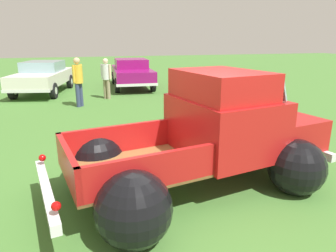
{
  "coord_description": "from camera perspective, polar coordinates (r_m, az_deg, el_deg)",
  "views": [
    {
      "loc": [
        -1.71,
        -4.35,
        2.41
      ],
      "look_at": [
        0.0,
        1.29,
        0.71
      ],
      "focal_mm": 32.46,
      "sensor_mm": 36.0,
      "label": 1
    }
  ],
  "objects": [
    {
      "name": "spectator_1",
      "position": [
        11.55,
        -16.54,
        8.48
      ],
      "size": [
        0.48,
        0.48,
        1.77
      ],
      "rotation": [
        0.0,
        0.0,
        2.48
      ],
      "color": "navy",
      "rests_on": "ground"
    },
    {
      "name": "show_car_0",
      "position": [
        15.14,
        -22.37,
        8.71
      ],
      "size": [
        2.75,
        4.78,
        1.43
      ],
      "rotation": [
        0.0,
        0.0,
        -1.79
      ],
      "color": "black",
      "rests_on": "ground"
    },
    {
      "name": "spectator_0",
      "position": [
        12.84,
        -11.54,
        9.17
      ],
      "size": [
        0.48,
        0.48,
        1.65
      ],
      "rotation": [
        0.0,
        0.0,
        0.74
      ],
      "color": "gray",
      "rests_on": "ground"
    },
    {
      "name": "show_car_1",
      "position": [
        15.82,
        -6.87,
        10.06
      ],
      "size": [
        2.18,
        4.75,
        1.43
      ],
      "rotation": [
        0.0,
        0.0,
        -1.64
      ],
      "color": "black",
      "rests_on": "ground"
    },
    {
      "name": "vintage_pickup_truck",
      "position": [
        5.16,
        8.03,
        -2.8
      ],
      "size": [
        4.87,
        3.37,
        1.96
      ],
      "rotation": [
        0.0,
        0.0,
        0.18
      ],
      "color": "black",
      "rests_on": "ground"
    },
    {
      "name": "ground_plane",
      "position": [
        5.26,
        4.15,
        -11.27
      ],
      "size": [
        80.0,
        80.0,
        0.0
      ],
      "primitive_type": "plane",
      "color": "#477A33"
    }
  ]
}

